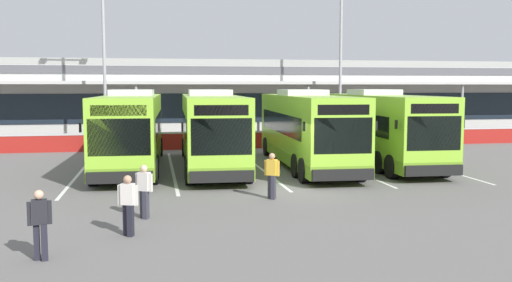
# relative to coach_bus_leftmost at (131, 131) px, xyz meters

# --- Properties ---
(ground_plane) EXTENTS (200.00, 200.00, 0.00)m
(ground_plane) POSITION_rel_coach_bus_leftmost_xyz_m (6.09, -6.83, -1.79)
(ground_plane) COLOR #605E5B
(terminal_building) EXTENTS (70.00, 13.00, 6.00)m
(terminal_building) POSITION_rel_coach_bus_leftmost_xyz_m (6.09, 20.08, 1.23)
(terminal_building) COLOR #B7B7B2
(terminal_building) RESTS_ON ground
(red_barrier_wall) EXTENTS (60.00, 0.40, 1.10)m
(red_barrier_wall) POSITION_rel_coach_bus_leftmost_xyz_m (6.09, 7.67, -1.23)
(red_barrier_wall) COLOR maroon
(red_barrier_wall) RESTS_ON ground
(coach_bus_leftmost) EXTENTS (3.24, 12.23, 3.78)m
(coach_bus_leftmost) POSITION_rel_coach_bus_leftmost_xyz_m (0.00, 0.00, 0.00)
(coach_bus_leftmost) COLOR #8CC633
(coach_bus_leftmost) RESTS_ON ground
(coach_bus_left_centre) EXTENTS (3.24, 12.23, 3.78)m
(coach_bus_left_centre) POSITION_rel_coach_bus_leftmost_xyz_m (3.78, -0.49, 0.00)
(coach_bus_left_centre) COLOR #8CC633
(coach_bus_left_centre) RESTS_ON ground
(coach_bus_centre) EXTENTS (3.24, 12.23, 3.78)m
(coach_bus_centre) POSITION_rel_coach_bus_leftmost_xyz_m (8.43, -0.92, 0.00)
(coach_bus_centre) COLOR #8CC633
(coach_bus_centre) RESTS_ON ground
(coach_bus_right_centre) EXTENTS (3.24, 12.23, 3.78)m
(coach_bus_right_centre) POSITION_rel_coach_bus_leftmost_xyz_m (12.40, -0.53, 0.00)
(coach_bus_right_centre) COLOR #8CC633
(coach_bus_right_centre) RESTS_ON ground
(bay_stripe_far_west) EXTENTS (0.14, 13.00, 0.01)m
(bay_stripe_far_west) POSITION_rel_coach_bus_leftmost_xyz_m (-2.31, -0.83, -1.78)
(bay_stripe_far_west) COLOR silver
(bay_stripe_far_west) RESTS_ON ground
(bay_stripe_west) EXTENTS (0.14, 13.00, 0.01)m
(bay_stripe_west) POSITION_rel_coach_bus_leftmost_xyz_m (1.89, -0.83, -1.78)
(bay_stripe_west) COLOR silver
(bay_stripe_west) RESTS_ON ground
(bay_stripe_mid_west) EXTENTS (0.14, 13.00, 0.01)m
(bay_stripe_mid_west) POSITION_rel_coach_bus_leftmost_xyz_m (6.09, -0.83, -1.78)
(bay_stripe_mid_west) COLOR silver
(bay_stripe_mid_west) RESTS_ON ground
(bay_stripe_centre) EXTENTS (0.14, 13.00, 0.01)m
(bay_stripe_centre) POSITION_rel_coach_bus_leftmost_xyz_m (10.29, -0.83, -1.78)
(bay_stripe_centre) COLOR silver
(bay_stripe_centre) RESTS_ON ground
(bay_stripe_mid_east) EXTENTS (0.14, 13.00, 0.01)m
(bay_stripe_mid_east) POSITION_rel_coach_bus_leftmost_xyz_m (14.49, -0.83, -1.78)
(bay_stripe_mid_east) COLOR silver
(bay_stripe_mid_east) RESTS_ON ground
(pedestrian_in_dark_coat) EXTENTS (0.54, 0.29, 1.62)m
(pedestrian_in_dark_coat) POSITION_rel_coach_bus_leftmost_xyz_m (-1.53, -14.19, -0.91)
(pedestrian_in_dark_coat) COLOR black
(pedestrian_in_dark_coat) RESTS_ON ground
(pedestrian_child) EXTENTS (0.50, 0.41, 1.62)m
(pedestrian_child) POSITION_rel_coach_bus_leftmost_xyz_m (5.10, -8.37, -0.91)
(pedestrian_child) COLOR #33333D
(pedestrian_child) RESTS_ON ground
(pedestrian_near_bin) EXTENTS (0.53, 0.38, 1.62)m
(pedestrian_near_bin) POSITION_rel_coach_bus_leftmost_xyz_m (0.35, -12.42, -0.91)
(pedestrian_near_bin) COLOR black
(pedestrian_near_bin) RESTS_ON ground
(pedestrian_approaching_bus) EXTENTS (0.51, 0.41, 1.62)m
(pedestrian_approaching_bus) POSITION_rel_coach_bus_leftmost_xyz_m (0.74, -10.50, -0.91)
(pedestrian_approaching_bus) COLOR #33333D
(pedestrian_approaching_bus) RESTS_ON ground
(lamp_post_west) EXTENTS (3.24, 0.28, 11.00)m
(lamp_post_west) POSITION_rel_coach_bus_leftmost_xyz_m (-1.95, 9.39, 4.50)
(lamp_post_west) COLOR #9E9EA3
(lamp_post_west) RESTS_ON ground
(lamp_post_centre) EXTENTS (3.24, 0.28, 11.00)m
(lamp_post_centre) POSITION_rel_coach_bus_leftmost_xyz_m (13.90, 10.01, 4.50)
(lamp_post_centre) COLOR #9E9EA3
(lamp_post_centre) RESTS_ON ground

